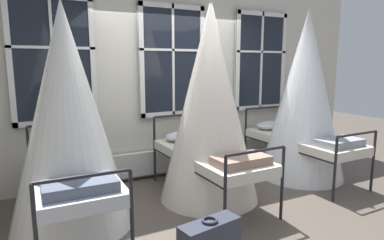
# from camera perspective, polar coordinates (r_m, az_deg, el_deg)

# --- Properties ---
(ground) EXTENTS (16.64, 16.64, 0.00)m
(ground) POSITION_cam_1_polar(r_m,az_deg,el_deg) (4.61, 2.74, -13.06)
(ground) COLOR brown
(back_wall_with_windows) EXTENTS (7.53, 0.10, 3.33)m
(back_wall_with_windows) POSITION_cam_1_polar(r_m,az_deg,el_deg) (5.34, -3.79, 8.40)
(back_wall_with_windows) COLOR beige
(back_wall_with_windows) RESTS_ON ground
(window_bank) EXTENTS (4.52, 0.10, 2.59)m
(window_bank) POSITION_cam_1_polar(r_m,az_deg,el_deg) (5.27, -3.20, 2.38)
(window_bank) COLOR black
(window_bank) RESTS_ON ground
(cot_first) EXTENTS (1.30, 1.93, 2.43)m
(cot_first) POSITION_cam_1_polar(r_m,az_deg,el_deg) (3.76, -20.50, -0.15)
(cot_first) COLOR black
(cot_first) RESTS_ON ground
(cot_second) EXTENTS (1.30, 1.94, 2.57)m
(cot_second) POSITION_cam_1_polar(r_m,az_deg,el_deg) (4.29, 3.07, 2.54)
(cot_second) COLOR black
(cot_second) RESTS_ON ground
(cot_third) EXTENTS (1.30, 1.93, 2.60)m
(cot_third) POSITION_cam_1_polar(r_m,az_deg,el_deg) (5.44, 18.69, 3.70)
(cot_third) COLOR black
(cot_third) RESTS_ON ground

